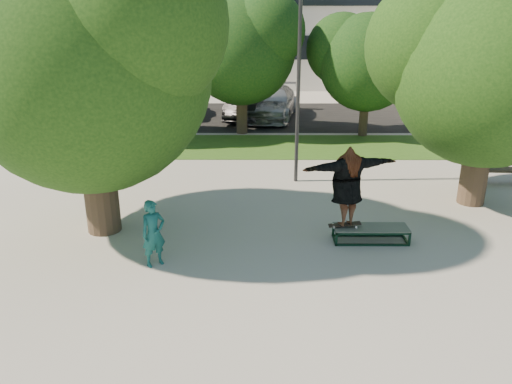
{
  "coord_description": "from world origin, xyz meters",
  "views": [
    {
      "loc": [
        -0.26,
        -10.75,
        5.29
      ],
      "look_at": [
        -0.3,
        0.6,
        1.19
      ],
      "focal_mm": 35.0,
      "sensor_mm": 36.0,
      "label": 1
    }
  ],
  "objects_px": {
    "grind_box": "(371,234)",
    "bystander": "(153,233)",
    "car_dark": "(246,104)",
    "car_silver_b": "(272,103)",
    "tree_left": "(83,52)",
    "lamppost": "(298,85)",
    "tree_right": "(488,60)",
    "car_grey": "(255,102)",
    "car_silver_a": "(180,102)"
  },
  "relations": [
    {
      "from": "lamppost",
      "to": "car_silver_a",
      "type": "height_order",
      "value": "lamppost"
    },
    {
      "from": "lamppost",
      "to": "grind_box",
      "type": "bearing_deg",
      "value": -72.03
    },
    {
      "from": "tree_left",
      "to": "lamppost",
      "type": "distance_m",
      "value": 6.7
    },
    {
      "from": "tree_left",
      "to": "lamppost",
      "type": "relative_size",
      "value": 1.16
    },
    {
      "from": "car_dark",
      "to": "car_silver_b",
      "type": "distance_m",
      "value": 1.38
    },
    {
      "from": "car_dark",
      "to": "bystander",
      "type": "bearing_deg",
      "value": -87.49
    },
    {
      "from": "car_silver_a",
      "to": "car_silver_b",
      "type": "distance_m",
      "value": 5.02
    },
    {
      "from": "lamppost",
      "to": "grind_box",
      "type": "distance_m",
      "value": 5.69
    },
    {
      "from": "tree_left",
      "to": "grind_box",
      "type": "height_order",
      "value": "tree_left"
    },
    {
      "from": "car_dark",
      "to": "lamppost",
      "type": "bearing_deg",
      "value": -71.5
    },
    {
      "from": "grind_box",
      "to": "lamppost",
      "type": "bearing_deg",
      "value": 107.97
    },
    {
      "from": "car_grey",
      "to": "car_silver_b",
      "type": "height_order",
      "value": "car_silver_b"
    },
    {
      "from": "tree_left",
      "to": "bystander",
      "type": "bearing_deg",
      "value": -47.99
    },
    {
      "from": "tree_left",
      "to": "lamppost",
      "type": "xyz_separation_m",
      "value": [
        5.29,
        3.91,
        -1.27
      ]
    },
    {
      "from": "tree_left",
      "to": "car_silver_a",
      "type": "bearing_deg",
      "value": 90.68
    },
    {
      "from": "car_dark",
      "to": "tree_left",
      "type": "bearing_deg",
      "value": -95.06
    },
    {
      "from": "bystander",
      "to": "tree_right",
      "type": "bearing_deg",
      "value": -12.09
    },
    {
      "from": "car_silver_b",
      "to": "tree_left",
      "type": "bearing_deg",
      "value": -98.51
    },
    {
      "from": "car_dark",
      "to": "car_silver_b",
      "type": "xyz_separation_m",
      "value": [
        1.38,
        0.04,
        0.04
      ]
    },
    {
      "from": "lamppost",
      "to": "car_grey",
      "type": "bearing_deg",
      "value": 97.61
    },
    {
      "from": "lamppost",
      "to": "car_grey",
      "type": "distance_m",
      "value": 11.07
    },
    {
      "from": "tree_right",
      "to": "car_silver_a",
      "type": "bearing_deg",
      "value": 128.42
    },
    {
      "from": "grind_box",
      "to": "bystander",
      "type": "bearing_deg",
      "value": -166.28
    },
    {
      "from": "lamppost",
      "to": "grind_box",
      "type": "height_order",
      "value": "lamppost"
    },
    {
      "from": "car_grey",
      "to": "car_silver_b",
      "type": "bearing_deg",
      "value": -13.13
    },
    {
      "from": "bystander",
      "to": "car_silver_b",
      "type": "height_order",
      "value": "car_silver_b"
    },
    {
      "from": "tree_left",
      "to": "tree_right",
      "type": "relative_size",
      "value": 1.09
    },
    {
      "from": "tree_left",
      "to": "tree_right",
      "type": "xyz_separation_m",
      "value": [
        10.21,
        1.99,
        -0.33
      ]
    },
    {
      "from": "tree_left",
      "to": "car_silver_a",
      "type": "distance_m",
      "value": 15.53
    },
    {
      "from": "car_silver_a",
      "to": "grind_box",
      "type": "bearing_deg",
      "value": -74.02
    },
    {
      "from": "tree_left",
      "to": "tree_right",
      "type": "distance_m",
      "value": 10.41
    },
    {
      "from": "car_grey",
      "to": "car_silver_a",
      "type": "bearing_deg",
      "value": 173.82
    },
    {
      "from": "car_silver_a",
      "to": "tree_right",
      "type": "bearing_deg",
      "value": -59.4
    },
    {
      "from": "grind_box",
      "to": "tree_right",
      "type": "bearing_deg",
      "value": 38.43
    },
    {
      "from": "tree_left",
      "to": "car_grey",
      "type": "relative_size",
      "value": 1.23
    },
    {
      "from": "grind_box",
      "to": "car_grey",
      "type": "xyz_separation_m",
      "value": [
        -2.93,
        15.35,
        0.61
      ]
    },
    {
      "from": "tree_left",
      "to": "bystander",
      "type": "relative_size",
      "value": 4.7
    },
    {
      "from": "car_dark",
      "to": "car_silver_b",
      "type": "relative_size",
      "value": 0.84
    },
    {
      "from": "tree_left",
      "to": "car_grey",
      "type": "distance_m",
      "value": 15.55
    },
    {
      "from": "tree_right",
      "to": "bystander",
      "type": "height_order",
      "value": "tree_right"
    },
    {
      "from": "bystander",
      "to": "car_silver_b",
      "type": "distance_m",
      "value": 16.63
    },
    {
      "from": "grind_box",
      "to": "bystander",
      "type": "height_order",
      "value": "bystander"
    },
    {
      "from": "lamppost",
      "to": "bystander",
      "type": "relative_size",
      "value": 4.03
    },
    {
      "from": "tree_right",
      "to": "bystander",
      "type": "xyz_separation_m",
      "value": [
        -8.45,
        -3.94,
        -3.34
      ]
    },
    {
      "from": "tree_right",
      "to": "car_silver_a",
      "type": "xyz_separation_m",
      "value": [
        -10.39,
        13.1,
        -3.35
      ]
    },
    {
      "from": "bystander",
      "to": "car_dark",
      "type": "distance_m",
      "value": 16.39
    },
    {
      "from": "tree_right",
      "to": "bystander",
      "type": "relative_size",
      "value": 4.3
    },
    {
      "from": "tree_left",
      "to": "car_silver_a",
      "type": "height_order",
      "value": "tree_left"
    },
    {
      "from": "car_dark",
      "to": "grind_box",
      "type": "bearing_deg",
      "value": -69.06
    },
    {
      "from": "car_silver_a",
      "to": "car_grey",
      "type": "distance_m",
      "value": 4.07
    }
  ]
}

